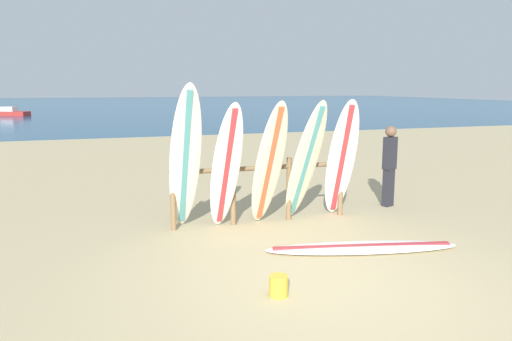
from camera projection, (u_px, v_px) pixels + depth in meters
The scene contains 12 objects.
ground_plane at pixel (328, 289), 5.64m from camera, with size 120.00×120.00×0.00m, color tan.
ocean_water at pixel (113, 105), 59.86m from camera, with size 120.00×80.00×0.01m, color navy.
surfboard_rack at pixel (262, 183), 8.32m from camera, with size 3.13×0.09×1.10m.
surfboard_leaning_far_left at pixel (185, 160), 7.56m from camera, with size 0.49×1.14×2.38m.
surfboard_leaning_left at pixel (226, 168), 7.68m from camera, with size 0.54×0.98×2.10m.
surfboard_leaning_center_left at pixel (269, 165), 7.86m from camera, with size 0.53×1.06×2.12m.
surfboard_leaning_center at pixel (305, 162), 8.15m from camera, with size 0.62×1.11×2.12m.
surfboard_leaning_center_right at pixel (341, 160), 8.45m from camera, with size 0.62×0.98×2.12m.
surfboard_lying_on_sand at pixel (362, 248), 7.00m from camera, with size 2.86×1.18×0.08m.
beachgoer_standing at pixel (389, 162), 9.41m from camera, with size 0.29×0.24×1.57m.
small_boat_offshore at pixel (9, 113), 37.88m from camera, with size 3.19×2.32×0.71m.
sand_bucket at pixel (279, 286), 5.45m from camera, with size 0.21×0.21×0.24m, color gold.
Camera 1 is at (-2.47, -4.79, 2.32)m, focal length 34.32 mm.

